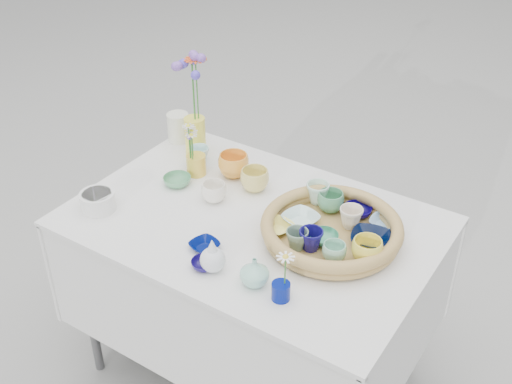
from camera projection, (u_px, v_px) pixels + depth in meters
The scene contains 34 objects.
ground at pixel (253, 369), 2.66m from camera, with size 80.00×80.00×0.00m, color #A3A39A.
display_table at pixel (253, 369), 2.66m from camera, with size 1.26×0.86×0.77m, color silver, non-canonical shape.
wicker_tray at pixel (331, 230), 2.13m from camera, with size 0.47×0.47×0.08m, color #936F48, non-canonical shape.
tray_ceramic_0 at pixel (357, 211), 2.23m from camera, with size 0.10×0.10×0.03m, color #0A0345.
tray_ceramic_1 at pixel (370, 239), 2.09m from camera, with size 0.13×0.13×0.03m, color black.
tray_ceramic_2 at pixel (367, 250), 2.01m from camera, with size 0.10×0.10×0.08m, color #EFDF48.
tray_ceramic_3 at pixel (324, 238), 2.10m from camera, with size 0.10×0.10×0.03m, color #3A9168.
tray_ceramic_4 at pixel (297, 239), 2.06m from camera, with size 0.07×0.07×0.07m, color slate.
tray_ceramic_5 at pixel (301, 219), 2.19m from camera, with size 0.12×0.12×0.03m, color silver.
tray_ceramic_6 at pixel (318, 193), 2.28m from camera, with size 0.08×0.08×0.08m, color silver.
tray_ceramic_7 at pixel (351, 218), 2.16m from camera, with size 0.08×0.08×0.07m, color beige.
tray_ceramic_8 at pixel (384, 222), 2.18m from camera, with size 0.09×0.09×0.02m, color #84B1E3.
tray_ceramic_9 at pixel (311, 240), 2.05m from camera, with size 0.08×0.08×0.07m, color #120E5D.
tray_ceramic_10 at pixel (277, 227), 2.15m from camera, with size 0.10×0.10×0.02m, color #FEF673.
tray_ceramic_11 at pixel (334, 252), 2.01m from camera, with size 0.08×0.08×0.06m, color #89C7AA.
tray_ceramic_12 at pixel (331, 202), 2.24m from camera, with size 0.09×0.09×0.07m, color #4C9166.
loose_ceramic_0 at pixel (234, 165), 2.46m from camera, with size 0.12×0.12×0.09m, color gold.
loose_ceramic_1 at pixel (255, 180), 2.38m from camera, with size 0.11×0.11×0.08m, color #DBCB69.
loose_ceramic_2 at pixel (177, 181), 2.42m from camera, with size 0.11×0.11×0.03m, color #539867.
loose_ceramic_3 at pixel (214, 192), 2.32m from camera, with size 0.09×0.09×0.07m, color white.
loose_ceramic_4 at pixel (204, 246), 2.10m from camera, with size 0.09×0.09×0.02m, color #000C51.
loose_ceramic_5 at pixel (199, 156), 2.54m from camera, with size 0.08×0.08×0.07m, color silver.
loose_ceramic_6 at pixel (204, 264), 2.02m from camera, with size 0.08×0.08×0.03m, color #140B54.
fluted_bowl at pixel (98, 201), 2.28m from camera, with size 0.13×0.13×0.07m, color silver, non-canonical shape.
bud_vase_paleblue at pixel (213, 254), 1.98m from camera, with size 0.08×0.08×0.12m, color silver, non-canonical shape.
bud_vase_seafoam at pixel (254, 272), 1.94m from camera, with size 0.09×0.09×0.09m, color #8FCEB8.
bud_vase_cobalt at pixel (281, 291), 1.89m from camera, with size 0.06×0.06×0.06m, color #02116F.
single_daisy at pixel (285, 270), 1.85m from camera, with size 0.06×0.06×0.12m, color white, non-canonical shape.
tall_vase_yellow at pixel (195, 136), 2.59m from camera, with size 0.08×0.08×0.16m, color yellow.
gerbera at pixel (197, 90), 2.48m from camera, with size 0.10×0.10×0.27m, color #E4531D, non-canonical shape.
hydrangea at pixel (194, 92), 2.48m from camera, with size 0.09×0.09×0.32m, color #4E3EC5, non-canonical shape.
white_pitcher at pixel (178, 127), 2.69m from camera, with size 0.13×0.09×0.12m, color silver, non-canonical shape.
daisy_cup at pixel (196, 165), 2.48m from camera, with size 0.08×0.08×0.08m, color gold.
daisy_posy at pixel (191, 140), 2.41m from camera, with size 0.08×0.08×0.14m, color silver, non-canonical shape.
Camera 1 is at (1.01, -1.52, 2.07)m, focal length 45.00 mm.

